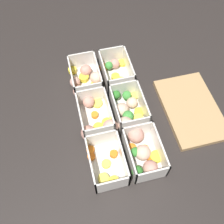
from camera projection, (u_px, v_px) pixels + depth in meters
name	position (u px, v px, depth m)	size (l,w,h in m)	color
ground_plane	(112.00, 116.00, 0.90)	(4.00, 4.00, 0.00)	#282321
container_near_left	(85.00, 78.00, 0.96)	(0.16, 0.13, 0.07)	silver
container_near_center	(97.00, 120.00, 0.86)	(0.18, 0.14, 0.07)	silver
container_near_right	(106.00, 163.00, 0.79)	(0.16, 0.11, 0.07)	silver
container_far_left	(116.00, 70.00, 0.98)	(0.15, 0.11, 0.07)	silver
container_far_center	(127.00, 110.00, 0.88)	(0.17, 0.12, 0.07)	silver
container_far_right	(143.00, 152.00, 0.80)	(0.17, 0.12, 0.07)	silver
cutting_board	(191.00, 109.00, 0.91)	(0.28, 0.18, 0.02)	tan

